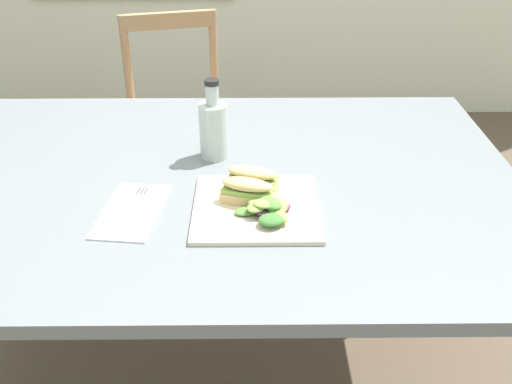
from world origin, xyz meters
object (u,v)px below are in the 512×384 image
at_px(sandwich_half_back, 253,179).
at_px(bottle_cold_brew, 214,132).
at_px(dining_table, 212,214).
at_px(fork_on_napkin, 134,205).
at_px(sandwich_half_front, 247,191).
at_px(plate_lunch, 256,208).
at_px(chair_wooden_far, 180,130).

bearing_deg(sandwich_half_back, bottle_cold_brew, 117.15).
bearing_deg(bottle_cold_brew, dining_table, -92.28).
bearing_deg(fork_on_napkin, dining_table, 41.83).
bearing_deg(fork_on_napkin, sandwich_half_front, 0.77).
distance_m(plate_lunch, sandwich_half_front, 0.04).
xyz_separation_m(sandwich_half_front, fork_on_napkin, (-0.24, -0.00, -0.03)).
xyz_separation_m(sandwich_half_front, bottle_cold_brew, (-0.08, 0.23, 0.03)).
distance_m(dining_table, plate_lunch, 0.21).
xyz_separation_m(dining_table, plate_lunch, (0.10, -0.15, 0.11)).
bearing_deg(sandwich_half_front, bottle_cold_brew, 109.34).
relative_size(dining_table, plate_lunch, 5.46).
distance_m(dining_table, chair_wooden_far, 0.94).
relative_size(plate_lunch, fork_on_napkin, 1.42).
xyz_separation_m(chair_wooden_far, plate_lunch, (0.29, -1.05, 0.30)).
relative_size(chair_wooden_far, sandwich_half_back, 7.29).
height_order(sandwich_half_front, fork_on_napkin, sandwich_half_front).
height_order(chair_wooden_far, fork_on_napkin, chair_wooden_far).
height_order(chair_wooden_far, sandwich_half_back, chair_wooden_far).
xyz_separation_m(dining_table, sandwich_half_front, (0.09, -0.13, 0.14)).
bearing_deg(fork_on_napkin, sandwich_half_back, 12.29).
distance_m(plate_lunch, bottle_cold_brew, 0.28).
bearing_deg(bottle_cold_brew, plate_lunch, -67.95).
distance_m(dining_table, bottle_cold_brew, 0.20).
bearing_deg(plate_lunch, chair_wooden_far, 105.32).
height_order(chair_wooden_far, bottle_cold_brew, bottle_cold_brew).
distance_m(sandwich_half_front, sandwich_half_back, 0.05).
xyz_separation_m(dining_table, chair_wooden_far, (-0.18, 0.90, -0.19)).
bearing_deg(sandwich_half_front, sandwich_half_back, 77.53).
distance_m(fork_on_napkin, bottle_cold_brew, 0.29).
bearing_deg(dining_table, sandwich_half_front, -57.40).
height_order(plate_lunch, bottle_cold_brew, bottle_cold_brew).
distance_m(dining_table, fork_on_napkin, 0.24).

